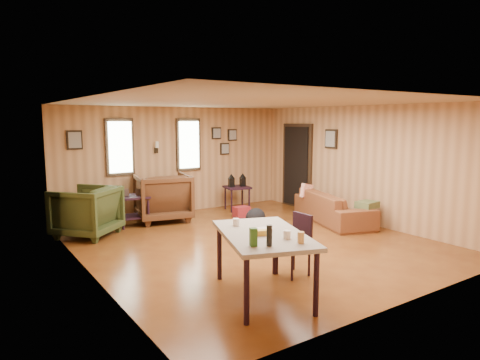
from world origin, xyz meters
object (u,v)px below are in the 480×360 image
object	(u,v)px
recliner_green	(86,209)
side_table	(237,185)
dining_table	(263,239)
sofa	(333,202)
end_table	(133,205)
recliner_brown	(163,195)

from	to	relation	value
recliner_green	side_table	distance (m)	3.56
side_table	dining_table	distance (m)	5.01
sofa	dining_table	distance (m)	4.19
recliner_green	end_table	distance (m)	1.01
side_table	dining_table	xyz separation A→B (m)	(-2.51, -4.34, 0.12)
sofa	end_table	size ratio (longest dim) A/B	2.82
recliner_green	dining_table	xyz separation A→B (m)	(1.04, -3.95, 0.21)
recliner_brown	end_table	bearing A→B (deg)	19.75
recliner_brown	end_table	world-z (taller)	recliner_brown
end_table	side_table	size ratio (longest dim) A/B	0.87
sofa	dining_table	xyz separation A→B (m)	(-3.52, -2.25, 0.30)
recliner_green	recliner_brown	bearing A→B (deg)	150.93
sofa	recliner_green	world-z (taller)	recliner_green
sofa	side_table	bearing A→B (deg)	44.11
end_table	side_table	bearing A→B (deg)	2.45
sofa	recliner_green	xyz separation A→B (m)	(-4.56, 1.71, 0.09)
sofa	end_table	bearing A→B (deg)	79.25
side_table	sofa	bearing A→B (deg)	-64.04
recliner_brown	side_table	world-z (taller)	recliner_brown
recliner_brown	recliner_green	distance (m)	1.70
sofa	end_table	xyz separation A→B (m)	(-3.59, 1.98, 0.01)
recliner_green	dining_table	bearing A→B (deg)	63.02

